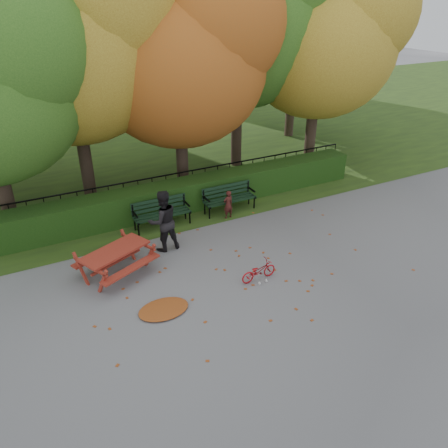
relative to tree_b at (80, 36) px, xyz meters
name	(u,v)px	position (x,y,z in m)	size (l,w,h in m)	color
ground	(258,273)	(2.44, -6.75, -5.40)	(90.00, 90.00, 0.00)	slate
grass_strip	(116,136)	(2.44, 7.25, -5.40)	(90.00, 90.00, 0.00)	#203213
building_right	(160,0)	(10.44, 21.25, 0.60)	(9.00, 6.00, 12.00)	beige
hedge	(189,194)	(2.44, -2.25, -4.90)	(13.00, 0.90, 1.00)	black
iron_fence	(180,185)	(2.44, -1.45, -4.87)	(14.00, 0.04, 1.02)	black
tree_b	(80,36)	(0.00, 0.00, 0.00)	(6.72, 6.40, 8.79)	black
tree_c	(189,52)	(3.28, -0.78, -0.58)	(6.30, 6.00, 8.00)	black
tree_d	(251,10)	(6.32, 0.48, 0.58)	(7.14, 6.80, 9.58)	black
tree_e	(331,37)	(8.97, -0.98, -0.32)	(6.09, 5.80, 8.16)	black
tree_g	(305,21)	(10.78, 3.02, -0.03)	(6.30, 6.00, 8.55)	black
bench_left	(161,211)	(1.14, -3.04, -4.88)	(1.80, 0.57, 0.88)	black
bench_right	(228,196)	(3.54, -3.04, -4.88)	(1.80, 0.57, 0.88)	black
picnic_table	(115,256)	(-0.85, -5.08, -4.81)	(2.19, 2.01, 0.86)	maroon
leaf_pile	(164,309)	(-0.30, -7.03, -5.36)	(1.20, 0.83, 0.08)	maroon
leaf_scatter	(252,268)	(2.44, -6.45, -5.40)	(9.00, 5.70, 0.01)	maroon
child	(228,205)	(3.26, -3.55, -4.92)	(0.35, 0.23, 0.96)	#3E1714
adult	(163,221)	(0.72, -4.43, -4.50)	(0.88, 0.69, 1.81)	black
bicycle	(259,271)	(2.32, -6.99, -5.14)	(0.35, 1.00, 0.53)	#A40F16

